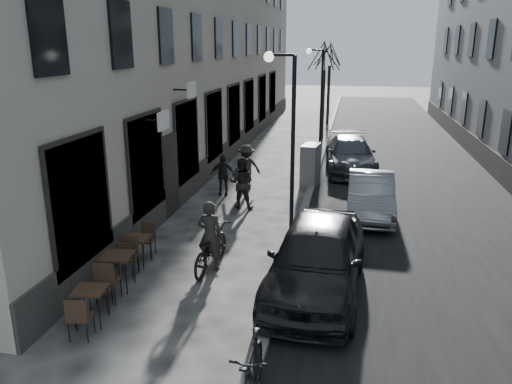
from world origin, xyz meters
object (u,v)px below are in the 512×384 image
(tree_near, at_px, (325,56))
(utility_cabinet, at_px, (310,165))
(car_far, at_px, (350,155))
(bistro_set_b, at_px, (118,268))
(bistro_set_a, at_px, (91,302))
(moped, at_px, (253,375))
(tree_far, at_px, (330,54))
(pedestrian_near, at_px, (242,183))
(pedestrian_mid, at_px, (246,167))
(streetlamp_near, at_px, (287,124))
(streetlamp_far, at_px, (318,88))
(bistro_set_c, at_px, (138,248))
(bicycle, at_px, (210,248))
(car_near, at_px, (317,257))
(car_mid, at_px, (371,195))
(pedestrian_far, at_px, (223,175))

(tree_near, height_order, utility_cabinet, tree_near)
(car_far, bearing_deg, bistro_set_b, -117.38)
(bistro_set_a, height_order, moped, moped)
(tree_far, bearing_deg, pedestrian_near, -95.35)
(bistro_set_b, distance_m, pedestrian_near, 6.33)
(utility_cabinet, height_order, pedestrian_mid, pedestrian_mid)
(streetlamp_near, bearing_deg, car_far, 77.10)
(streetlamp_far, distance_m, tree_near, 3.36)
(bistro_set_c, height_order, pedestrian_near, pedestrian_near)
(bicycle, relative_size, car_near, 0.42)
(utility_cabinet, distance_m, pedestrian_mid, 2.54)
(tree_far, relative_size, car_far, 1.16)
(pedestrian_near, xyz_separation_m, car_mid, (4.19, 0.06, -0.20))
(bicycle, xyz_separation_m, car_far, (3.21, 10.63, 0.19))
(pedestrian_mid, xyz_separation_m, car_far, (3.80, 3.64, -0.13))
(bistro_set_c, distance_m, pedestrian_far, 6.27)
(pedestrian_mid, bearing_deg, tree_far, -127.03)
(pedestrian_far, height_order, car_mid, pedestrian_far)
(tree_near, xyz_separation_m, tree_far, (0.00, 6.00, 0.00))
(streetlamp_near, bearing_deg, bistro_set_a, -117.95)
(streetlamp_near, bearing_deg, tree_near, 89.72)
(moped, bearing_deg, pedestrian_mid, 100.00)
(tree_far, relative_size, bistro_set_b, 3.44)
(pedestrian_mid, distance_m, car_far, 5.26)
(car_far, bearing_deg, tree_near, 98.10)
(tree_near, relative_size, bistro_set_a, 3.81)
(streetlamp_far, height_order, car_mid, streetlamp_far)
(bistro_set_c, bearing_deg, pedestrian_near, 72.66)
(streetlamp_near, xyz_separation_m, pedestrian_far, (-2.73, 3.20, -2.41))
(tree_near, bearing_deg, pedestrian_near, -97.77)
(utility_cabinet, distance_m, bicycle, 8.24)
(pedestrian_mid, height_order, car_near, pedestrian_mid)
(car_mid, bearing_deg, tree_near, 100.99)
(pedestrian_near, height_order, car_far, pedestrian_near)
(car_near, bearing_deg, moped, -96.04)
(streetlamp_far, height_order, car_near, streetlamp_far)
(bistro_set_b, distance_m, bicycle, 2.23)
(streetlamp_near, bearing_deg, car_near, -72.13)
(bistro_set_a, xyz_separation_m, pedestrian_far, (0.32, 8.95, 0.30))
(car_near, relative_size, car_far, 0.98)
(tree_near, bearing_deg, car_far, -76.89)
(pedestrian_near, bearing_deg, bistro_set_c, 74.42)
(tree_near, height_order, car_mid, tree_near)
(car_near, xyz_separation_m, moped, (-0.65, -3.87, -0.26))
(bistro_set_a, height_order, car_mid, car_mid)
(car_mid, relative_size, car_far, 0.82)
(pedestrian_near, relative_size, pedestrian_far, 1.16)
(pedestrian_mid, height_order, car_mid, pedestrian_mid)
(car_far, xyz_separation_m, moped, (-1.25, -15.22, -0.15))
(bistro_set_c, distance_m, car_far, 11.89)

